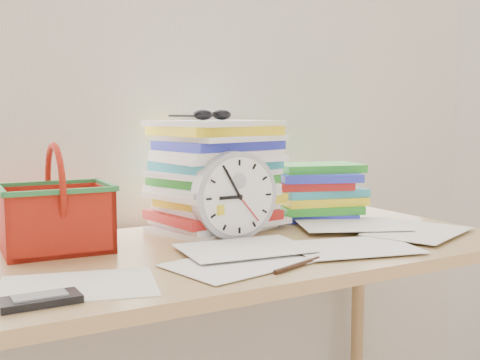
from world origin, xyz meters
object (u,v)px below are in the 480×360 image
clock (234,195)px  calculator (40,300)px  basket (56,199)px  paper_stack (216,175)px  desk (240,273)px  book_stack (316,192)px

clock → calculator: bearing=-150.9°
basket → paper_stack: bearing=10.0°
paper_stack → calculator: 0.75m
desk → clock: bearing=72.6°
desk → paper_stack: size_ratio=4.01×
paper_stack → calculator: (-0.58, -0.46, -0.15)m
book_stack → basket: (-0.80, -0.05, 0.04)m
basket → desk: bearing=-17.4°
calculator → paper_stack: bearing=37.7°
clock → calculator: size_ratio=1.69×
clock → book_stack: size_ratio=0.81×
paper_stack → book_stack: 0.35m
paper_stack → book_stack: bearing=-1.6°
desk → book_stack: book_stack is taller
book_stack → basket: basket is taller
calculator → clock: bearing=28.5°
paper_stack → calculator: bearing=-141.7°
clock → book_stack: clock is taller
book_stack → calculator: bearing=-154.1°
paper_stack → basket: size_ratio=1.37×
paper_stack → calculator: size_ratio=2.56×
book_stack → clock: bearing=-159.4°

